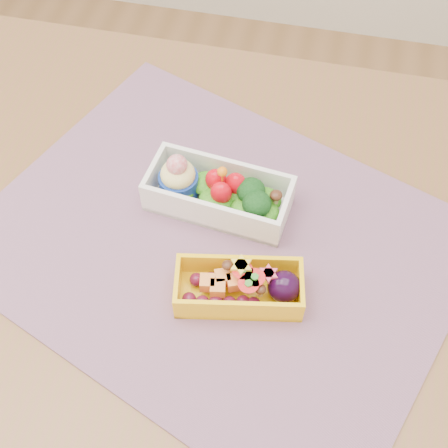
% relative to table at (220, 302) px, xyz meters
% --- Properties ---
extents(ground, '(3.00, 3.00, 0.00)m').
position_rel_table_xyz_m(ground, '(0.00, 0.00, -0.65)').
color(ground, olive).
extents(table, '(1.20, 0.80, 0.75)m').
position_rel_table_xyz_m(table, '(0.00, 0.00, 0.00)').
color(table, brown).
rests_on(table, ground).
extents(placemat, '(0.69, 0.61, 0.00)m').
position_rel_table_xyz_m(placemat, '(-0.01, 0.03, 0.10)').
color(placemat, gray).
rests_on(placemat, table).
extents(bento_white, '(0.19, 0.10, 0.08)m').
position_rel_table_xyz_m(bento_white, '(-0.02, 0.09, 0.13)').
color(bento_white, white).
rests_on(bento_white, placemat).
extents(bento_yellow, '(0.16, 0.09, 0.05)m').
position_rel_table_xyz_m(bento_yellow, '(0.03, -0.04, 0.12)').
color(bento_yellow, yellow).
rests_on(bento_yellow, placemat).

